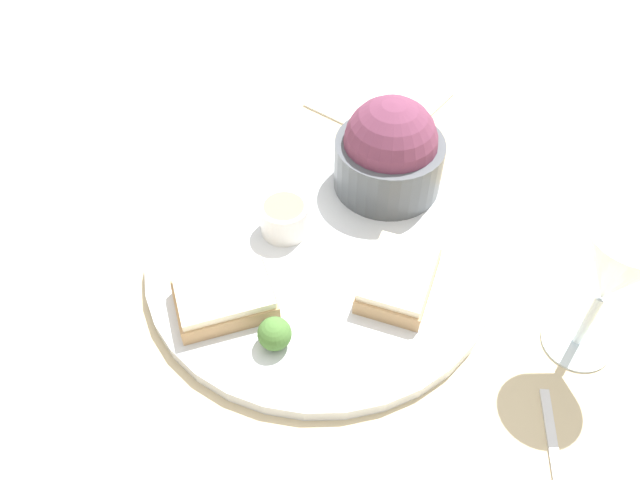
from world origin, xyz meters
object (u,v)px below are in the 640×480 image
Objects in this scene: salad_bowl at (389,152)px; cheese_toast_far at (399,278)px; napkin at (379,99)px; sauce_ramekin at (284,216)px; cheese_toast_near at (225,298)px; wine_glass at (615,272)px.

salad_bowl is 1.07× the size of cheese_toast_far.
napkin is (0.12, 0.13, -0.06)m from salad_bowl.
sauce_ramekin is at bearing 105.19° from cheese_toast_far.
napkin is at bearing 24.28° from sauce_ramekin.
cheese_toast_near is at bearing -156.53° from napkin.
wine_glass is (0.09, -0.15, 0.08)m from cheese_toast_far.
cheese_toast_far is at bearing 120.28° from wine_glass.
cheese_toast_far is at bearing -131.28° from napkin.
cheese_toast_near is (-0.11, -0.04, -0.01)m from sauce_ramekin.
sauce_ramekin is at bearing 113.62° from wine_glass.
sauce_ramekin reaches higher than cheese_toast_far.
wine_glass is at bearing -59.72° from cheese_toast_far.
cheese_toast_near is 0.34m from wine_glass.
salad_bowl is 0.78× the size of wine_glass.
salad_bowl is at bearing -8.47° from sauce_ramekin.
wine_glass reaches higher than salad_bowl.
salad_bowl reaches higher than napkin.
napkin is at bearing 72.03° from wine_glass.
wine_glass is (0.12, -0.28, 0.07)m from sauce_ramekin.
wine_glass is (-0.01, -0.26, 0.05)m from salad_bowl.
napkin is (0.25, 0.11, -0.03)m from sauce_ramekin.
cheese_toast_near is at bearing -174.69° from salad_bowl.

